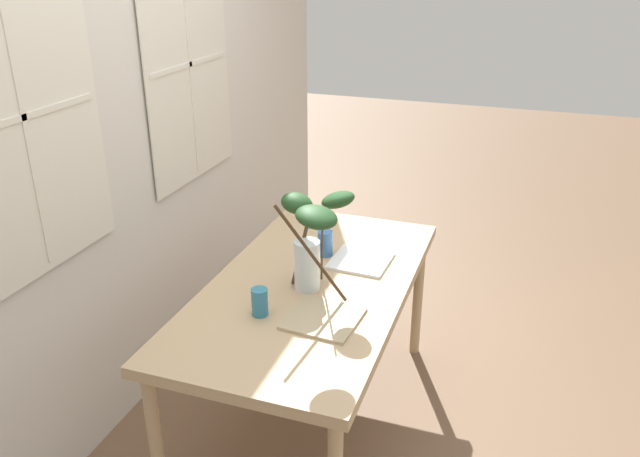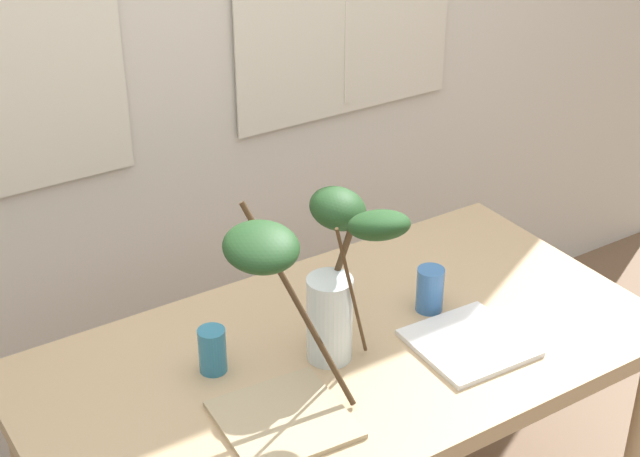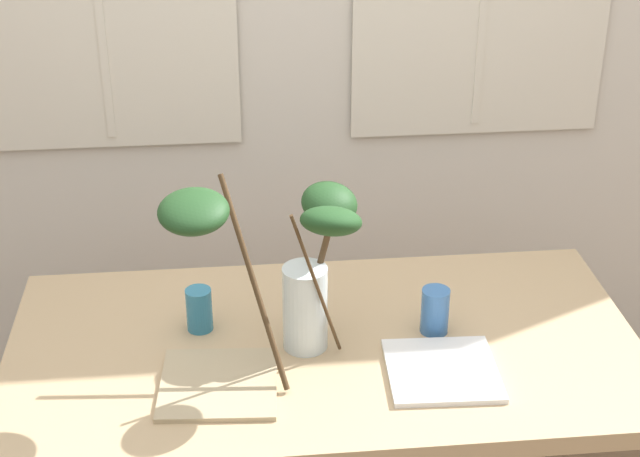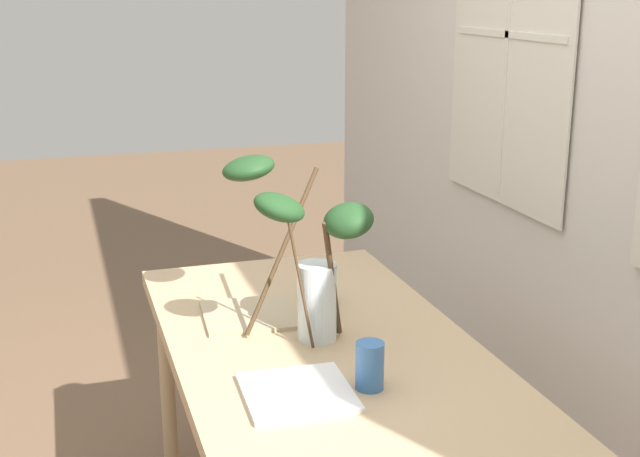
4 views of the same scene
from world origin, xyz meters
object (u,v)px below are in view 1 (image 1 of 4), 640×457
object	(u,v)px
plate_square_right	(361,261)
drinking_glass_blue_left	(260,302)
plate_square_left	(323,318)
drinking_glass_blue_right	(325,243)
dining_table	(310,296)
vase_with_branches	(311,235)

from	to	relation	value
plate_square_right	drinking_glass_blue_left	bearing A→B (deg)	156.32
drinking_glass_blue_left	plate_square_left	distance (m)	0.26
drinking_glass_blue_right	plate_square_left	bearing A→B (deg)	-161.92
dining_table	plate_square_right	bearing A→B (deg)	-30.18
drinking_glass_blue_right	vase_with_branches	bearing A→B (deg)	-170.08
dining_table	plate_square_left	world-z (taller)	plate_square_left
drinking_glass_blue_right	plate_square_left	distance (m)	0.58
drinking_glass_blue_left	plate_square_right	xyz separation A→B (m)	(0.58, -0.25, -0.05)
plate_square_right	dining_table	bearing A→B (deg)	149.82
dining_table	drinking_glass_blue_right	xyz separation A→B (m)	(0.28, 0.03, 0.13)
plate_square_right	plate_square_left	bearing A→B (deg)	179.84
vase_with_branches	drinking_glass_blue_left	size ratio (longest dim) A/B	4.56
drinking_glass_blue_left	drinking_glass_blue_right	distance (m)	0.60
drinking_glass_blue_left	drinking_glass_blue_right	world-z (taller)	drinking_glass_blue_right
dining_table	plate_square_left	distance (m)	0.32
plate_square_right	vase_with_branches	bearing A→B (deg)	161.21
plate_square_left	plate_square_right	size ratio (longest dim) A/B	1.04
drinking_glass_blue_right	plate_square_left	size ratio (longest dim) A/B	0.44
vase_with_branches	plate_square_right	distance (m)	0.45
drinking_glass_blue_left	plate_square_left	size ratio (longest dim) A/B	0.42
dining_table	drinking_glass_blue_right	bearing A→B (deg)	5.27
dining_table	vase_with_branches	distance (m)	0.35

